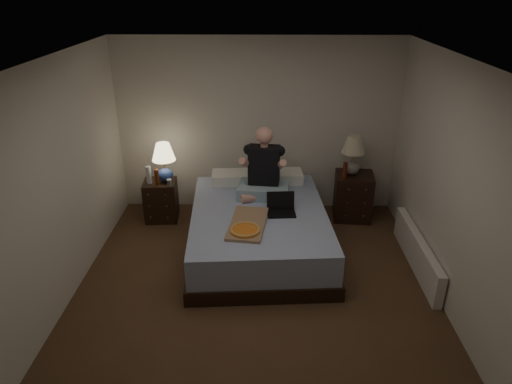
{
  "coord_description": "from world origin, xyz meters",
  "views": [
    {
      "loc": [
        0.09,
        -4.04,
        3.16
      ],
      "look_at": [
        0.0,
        0.9,
        0.85
      ],
      "focal_mm": 32.0,
      "sensor_mm": 36.0,
      "label": 1
    }
  ],
  "objects_px": {
    "water_bottle": "(149,175)",
    "beer_bottle_left": "(157,177)",
    "bed": "(259,230)",
    "radiator": "(417,252)",
    "soda_can": "(169,183)",
    "pizza_box": "(245,231)",
    "beer_bottle_right": "(345,171)",
    "person": "(264,163)",
    "lamp_right": "(353,155)",
    "nightstand_right": "(353,196)",
    "lamp_left": "(164,163)",
    "nightstand_left": "(161,200)",
    "laptop": "(282,205)"
  },
  "relations": [
    {
      "from": "bed",
      "to": "laptop",
      "type": "relative_size",
      "value": 6.5
    },
    {
      "from": "laptop",
      "to": "nightstand_right",
      "type": "bearing_deg",
      "value": 38.08
    },
    {
      "from": "lamp_right",
      "to": "pizza_box",
      "type": "distance_m",
      "value": 2.09
    },
    {
      "from": "soda_can",
      "to": "water_bottle",
      "type": "bearing_deg",
      "value": 162.49
    },
    {
      "from": "person",
      "to": "laptop",
      "type": "xyz_separation_m",
      "value": [
        0.22,
        -0.52,
        -0.35
      ]
    },
    {
      "from": "lamp_left",
      "to": "beer_bottle_right",
      "type": "height_order",
      "value": "lamp_left"
    },
    {
      "from": "nightstand_left",
      "to": "beer_bottle_right",
      "type": "xyz_separation_m",
      "value": [
        2.57,
        -0.05,
        0.5
      ]
    },
    {
      "from": "person",
      "to": "radiator",
      "type": "relative_size",
      "value": 0.58
    },
    {
      "from": "bed",
      "to": "water_bottle",
      "type": "relative_size",
      "value": 8.84
    },
    {
      "from": "bed",
      "to": "radiator",
      "type": "bearing_deg",
      "value": -15.17
    },
    {
      "from": "water_bottle",
      "to": "beer_bottle_right",
      "type": "xyz_separation_m",
      "value": [
        2.7,
        0.0,
        0.08
      ]
    },
    {
      "from": "nightstand_right",
      "to": "radiator",
      "type": "height_order",
      "value": "nightstand_right"
    },
    {
      "from": "nightstand_left",
      "to": "radiator",
      "type": "bearing_deg",
      "value": -24.14
    },
    {
      "from": "soda_can",
      "to": "pizza_box",
      "type": "xyz_separation_m",
      "value": [
        1.09,
        -1.22,
        -0.04
      ]
    },
    {
      "from": "nightstand_right",
      "to": "lamp_right",
      "type": "xyz_separation_m",
      "value": [
        -0.05,
        0.02,
        0.62
      ]
    },
    {
      "from": "lamp_right",
      "to": "laptop",
      "type": "distance_m",
      "value": 1.44
    },
    {
      "from": "beer_bottle_left",
      "to": "lamp_left",
      "type": "bearing_deg",
      "value": 54.87
    },
    {
      "from": "soda_can",
      "to": "radiator",
      "type": "bearing_deg",
      "value": -18.14
    },
    {
      "from": "bed",
      "to": "lamp_right",
      "type": "bearing_deg",
      "value": 31.1
    },
    {
      "from": "soda_can",
      "to": "beer_bottle_right",
      "type": "relative_size",
      "value": 0.43
    },
    {
      "from": "lamp_right",
      "to": "beer_bottle_right",
      "type": "xyz_separation_m",
      "value": [
        -0.12,
        -0.16,
        -0.17
      ]
    },
    {
      "from": "lamp_right",
      "to": "lamp_left",
      "type": "bearing_deg",
      "value": -178.13
    },
    {
      "from": "lamp_right",
      "to": "beer_bottle_right",
      "type": "relative_size",
      "value": 2.43
    },
    {
      "from": "beer_bottle_right",
      "to": "pizza_box",
      "type": "distance_m",
      "value": 1.87
    },
    {
      "from": "soda_can",
      "to": "beer_bottle_right",
      "type": "height_order",
      "value": "beer_bottle_right"
    },
    {
      "from": "beer_bottle_left",
      "to": "laptop",
      "type": "bearing_deg",
      "value": -24.67
    },
    {
      "from": "nightstand_left",
      "to": "pizza_box",
      "type": "xyz_separation_m",
      "value": [
        1.26,
        -1.37,
        0.3
      ]
    },
    {
      "from": "lamp_right",
      "to": "beer_bottle_left",
      "type": "xyz_separation_m",
      "value": [
        -2.69,
        -0.21,
        -0.26
      ]
    },
    {
      "from": "radiator",
      "to": "pizza_box",
      "type": "bearing_deg",
      "value": -174.51
    },
    {
      "from": "lamp_right",
      "to": "beer_bottle_left",
      "type": "height_order",
      "value": "lamp_right"
    },
    {
      "from": "pizza_box",
      "to": "radiator",
      "type": "xyz_separation_m",
      "value": [
        2.05,
        0.2,
        -0.39
      ]
    },
    {
      "from": "bed",
      "to": "beer_bottle_left",
      "type": "height_order",
      "value": "beer_bottle_left"
    },
    {
      "from": "beer_bottle_right",
      "to": "person",
      "type": "distance_m",
      "value": 1.18
    },
    {
      "from": "soda_can",
      "to": "radiator",
      "type": "relative_size",
      "value": 0.06
    },
    {
      "from": "lamp_left",
      "to": "pizza_box",
      "type": "distance_m",
      "value": 1.84
    },
    {
      "from": "nightstand_right",
      "to": "pizza_box",
      "type": "height_order",
      "value": "nightstand_right"
    },
    {
      "from": "laptop",
      "to": "radiator",
      "type": "distance_m",
      "value": 1.71
    },
    {
      "from": "laptop",
      "to": "bed",
      "type": "bearing_deg",
      "value": 158.57
    },
    {
      "from": "water_bottle",
      "to": "beer_bottle_left",
      "type": "relative_size",
      "value": 1.09
    },
    {
      "from": "lamp_left",
      "to": "laptop",
      "type": "relative_size",
      "value": 1.65
    },
    {
      "from": "bed",
      "to": "lamp_left",
      "type": "xyz_separation_m",
      "value": [
        -1.32,
        0.82,
        0.59
      ]
    },
    {
      "from": "radiator",
      "to": "beer_bottle_right",
      "type": "bearing_deg",
      "value": 122.99
    },
    {
      "from": "bed",
      "to": "lamp_right",
      "type": "distance_m",
      "value": 1.71
    },
    {
      "from": "soda_can",
      "to": "nightstand_left",
      "type": "bearing_deg",
      "value": 139.02
    },
    {
      "from": "nightstand_left",
      "to": "nightstand_right",
      "type": "xyz_separation_m",
      "value": [
        2.75,
        0.09,
        0.05
      ]
    },
    {
      "from": "nightstand_left",
      "to": "radiator",
      "type": "distance_m",
      "value": 3.51
    },
    {
      "from": "person",
      "to": "radiator",
      "type": "distance_m",
      "value": 2.17
    },
    {
      "from": "pizza_box",
      "to": "lamp_right",
      "type": "bearing_deg",
      "value": 53.14
    },
    {
      "from": "bed",
      "to": "pizza_box",
      "type": "relative_size",
      "value": 2.91
    },
    {
      "from": "water_bottle",
      "to": "beer_bottle_left",
      "type": "xyz_separation_m",
      "value": [
        0.12,
        -0.06,
        -0.01
      ]
    }
  ]
}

